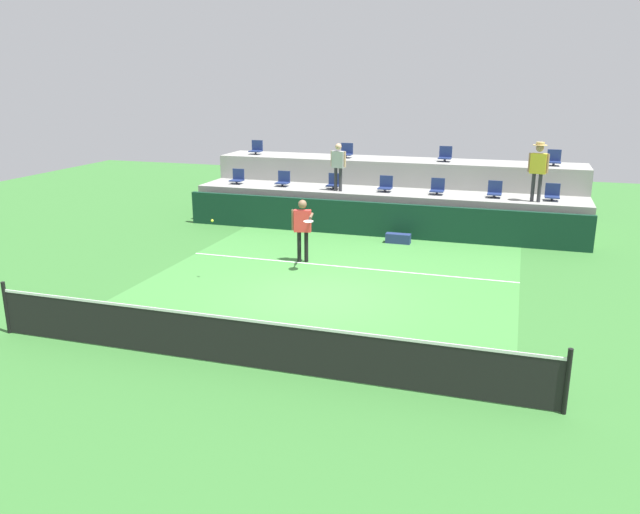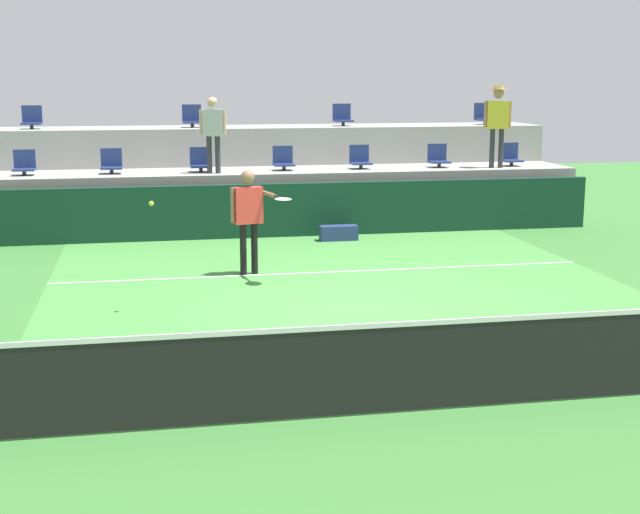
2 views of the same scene
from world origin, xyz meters
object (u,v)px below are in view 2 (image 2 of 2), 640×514
Objects in this scene: stadium_chair_lower_far_left at (24,165)px; stadium_chair_upper_far_right at (484,116)px; stadium_chair_lower_far_right at (510,156)px; stadium_chair_upper_far_left at (32,119)px; stadium_chair_lower_center at (283,160)px; stadium_chair_upper_right at (342,117)px; spectator_in_white at (213,128)px; spectator_with_hat at (498,117)px; tennis_ball at (151,203)px; stadium_chair_lower_left at (111,163)px; stadium_chair_lower_mid_right at (360,159)px; equipment_bag at (339,233)px; tennis_player at (249,211)px; stadium_chair_lower_right at (438,158)px; stadium_chair_lower_mid_left at (200,162)px; stadium_chair_upper_left at (192,118)px.

stadium_chair_upper_far_right reaches higher than stadium_chair_lower_far_left.
stadium_chair_lower_far_right is 10.84m from stadium_chair_upper_far_left.
stadium_chair_lower_far_right is at bearing 0.00° from stadium_chair_lower_center.
spectator_in_white is (-3.25, -2.18, -0.12)m from stadium_chair_upper_right.
spectator_with_hat is 10.08m from tennis_ball.
stadium_chair_lower_far_right is (8.89, 0.00, 0.00)m from stadium_chair_lower_left.
equipment_bag is (-0.89, -1.89, -1.31)m from stadium_chair_lower_mid_right.
tennis_player is (-1.29, -4.73, -0.40)m from stadium_chair_lower_center.
spectator_with_hat is at bearing -2.17° from stadium_chair_lower_far_left.
stadium_chair_lower_center is at bearing 0.00° from stadium_chair_lower_far_left.
stadium_chair_upper_right reaches higher than stadium_chair_lower_far_left.
stadium_chair_lower_center is 1.00× the size of stadium_chair_lower_right.
tennis_ball is at bearing -117.71° from stadium_chair_upper_right.
equipment_bag is (3.70, 5.04, -1.38)m from tennis_ball.
stadium_chair_lower_right is at bearing 4.34° from spectator_in_white.
tennis_player is 2.75m from tennis_ball.
stadium_chair_lower_right is 1.00× the size of stadium_chair_lower_far_right.
stadium_chair_lower_mid_left is 0.68× the size of equipment_bag.
stadium_chair_lower_far_left is at bearing 180.00° from stadium_chair_lower_mid_left.
stadium_chair_lower_mid_right is (1.72, 0.00, 0.00)m from stadium_chair_lower_center.
stadium_chair_lower_right is at bearing 0.00° from stadium_chair_lower_left.
stadium_chair_upper_left is at bearing 45.12° from stadium_chair_lower_left.
stadium_chair_upper_far_left is 0.30× the size of tennis_player.
stadium_chair_lower_right is 7.65× the size of tennis_ball.
spectator_with_hat reaches higher than stadium_chair_lower_far_left.
stadium_chair_lower_left is 8.45m from spectator_with_hat.
stadium_chair_lower_left is at bearing 116.53° from tennis_player.
stadium_chair_lower_far_right is at bearing 0.00° from stadium_chair_lower_far_left.
stadium_chair_upper_right is at bearing 46.51° from stadium_chair_lower_center.
stadium_chair_lower_far_right is 4.98m from equipment_bag.
stadium_chair_upper_far_left is (-7.13, 1.80, 0.85)m from stadium_chair_lower_mid_right.
stadium_chair_upper_right reaches higher than stadium_chair_lower_mid_left.
stadium_chair_lower_far_right is 7.65× the size of tennis_ball.
spectator_with_hat reaches higher than stadium_chair_upper_far_right.
stadium_chair_upper_far_right is (1.75, 1.80, 0.85)m from stadium_chair_lower_right.
stadium_chair_upper_left is (3.54, 1.80, 0.85)m from stadium_chair_lower_far_left.
stadium_chair_upper_far_right is (8.92, 1.80, 0.85)m from stadium_chair_lower_left.
stadium_chair_lower_mid_left is 5.31m from stadium_chair_lower_right.
equipment_bag is at bearing -159.02° from spectator_with_hat.
tennis_player is at bearing -63.47° from stadium_chair_lower_left.
tennis_ball is (-1.02, -8.72, -0.78)m from stadium_chair_upper_left.
stadium_chair_lower_mid_right reaches higher than tennis_ball.
tennis_player is at bearing -86.72° from spectator_in_white.
spectator_in_white reaches higher than equipment_bag.
stadium_chair_lower_right is 1.00× the size of stadium_chair_upper_left.
stadium_chair_lower_left and stadium_chair_lower_far_right have the same top height.
spectator_with_hat reaches higher than stadium_chair_lower_left.
stadium_chair_lower_right is (3.52, 0.00, 0.00)m from stadium_chair_lower_center.
spectator_with_hat is at bearing 35.74° from tennis_player.
stadium_chair_upper_right is at bearing 0.00° from stadium_chair_upper_far_left.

